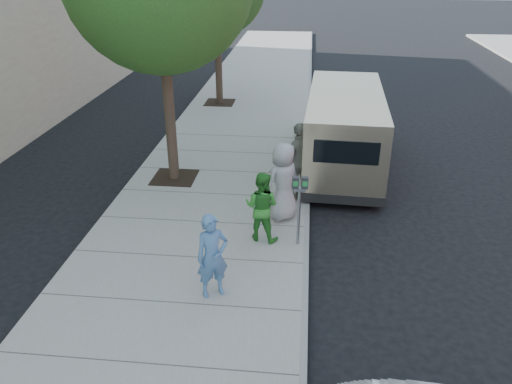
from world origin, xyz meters
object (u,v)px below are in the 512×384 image
Objects in this scene: parking_meter at (300,196)px; person_officer at (212,256)px; person_green_shirt at (262,206)px; person_striped_polo at (300,161)px; van at (344,129)px; person_gray_shirt at (283,182)px.

person_officer reaches higher than parking_meter.
person_green_shirt is 2.29m from person_striped_polo.
person_green_shirt is at bearing 27.68° from person_striped_polo.
person_officer is at bearing -109.33° from van.
person_striped_polo is at bearing -113.98° from van.
person_striped_polo reaches higher than person_green_shirt.
parking_meter is 0.80× the size of person_striped_polo.
person_gray_shirt reaches higher than parking_meter.
parking_meter is 1.01× the size of person_green_shirt.
parking_meter is at bearing 23.14° from person_officer.
person_gray_shirt reaches higher than person_green_shirt.
person_officer is 1.04× the size of person_green_shirt.
person_green_shirt is 0.84× the size of person_gray_shirt.
person_officer reaches higher than person_green_shirt.
person_striped_polo is (0.35, 1.15, 0.06)m from person_gray_shirt.
parking_meter is 2.46m from person_officer.
person_green_shirt is at bearing 42.74° from person_officer.
person_gray_shirt is (1.11, 3.05, 0.12)m from person_officer.
person_striped_polo reaches higher than person_officer.
van is (1.18, 4.76, -0.10)m from parking_meter.
person_gray_shirt is (-1.59, -3.61, -0.11)m from van.
person_officer is at bearing 28.04° from person_striped_polo.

